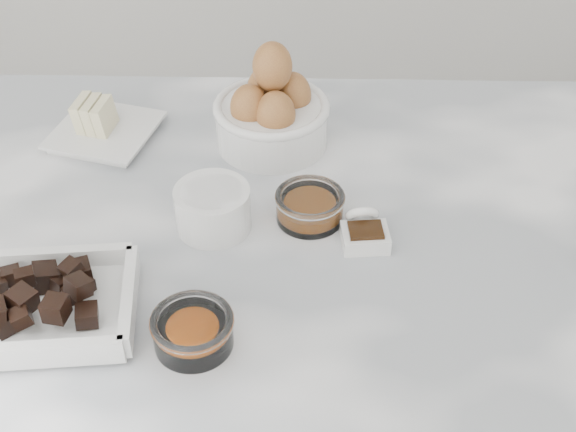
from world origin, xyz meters
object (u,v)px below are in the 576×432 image
object	(u,v)px
chocolate_dish	(41,303)
vanilla_spoon	(364,231)
sugar_ramekin	(213,207)
honey_bowl	(310,206)
butter_plate	(103,126)
egg_bowl	(272,112)
zest_bowl	(193,330)

from	to	relation	value
chocolate_dish	vanilla_spoon	bearing A→B (deg)	20.99
sugar_ramekin	vanilla_spoon	xyz separation A→B (m)	(0.17, -0.02, -0.02)
honey_bowl	vanilla_spoon	world-z (taller)	vanilla_spoon
chocolate_dish	butter_plate	bearing A→B (deg)	90.73
sugar_ramekin	egg_bowl	world-z (taller)	egg_bowl
chocolate_dish	egg_bowl	distance (m)	0.39
honey_bowl	vanilla_spoon	size ratio (longest dim) A/B	1.21
zest_bowl	vanilla_spoon	distance (m)	0.24
zest_bowl	vanilla_spoon	xyz separation A→B (m)	(0.18, 0.16, -0.01)
chocolate_dish	zest_bowl	bearing A→B (deg)	-10.89
chocolate_dish	sugar_ramekin	size ratio (longest dim) A/B	2.32
chocolate_dish	zest_bowl	world-z (taller)	chocolate_dish
egg_bowl	chocolate_dish	bearing A→B (deg)	-124.52
butter_plate	chocolate_dish	bearing A→B (deg)	-89.27
egg_bowl	zest_bowl	xyz separation A→B (m)	(-0.06, -0.35, -0.03)
sugar_ramekin	zest_bowl	xyz separation A→B (m)	(-0.00, -0.18, -0.01)
honey_bowl	egg_bowl	bearing A→B (deg)	107.93
zest_bowl	honey_bowl	bearing A→B (deg)	59.77
sugar_ramekin	butter_plate	bearing A→B (deg)	132.61
sugar_ramekin	egg_bowl	size ratio (longest dim) A/B	0.57
butter_plate	vanilla_spoon	xyz separation A→B (m)	(0.34, -0.20, -0.00)
vanilla_spoon	chocolate_dish	bearing A→B (deg)	-159.01
butter_plate	vanilla_spoon	bearing A→B (deg)	-30.57
sugar_ramekin	vanilla_spoon	bearing A→B (deg)	-6.84
sugar_ramekin	vanilla_spoon	distance (m)	0.18
butter_plate	egg_bowl	bearing A→B (deg)	-1.54
honey_bowl	zest_bowl	xyz separation A→B (m)	(-0.11, -0.20, 0.00)
zest_bowl	egg_bowl	bearing A→B (deg)	79.75
honey_bowl	zest_bowl	world-z (taller)	same
chocolate_dish	vanilla_spoon	size ratio (longest dim) A/B	2.98
sugar_ramekin	honey_bowl	world-z (taller)	sugar_ramekin
chocolate_dish	honey_bowl	distance (m)	0.32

